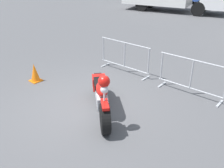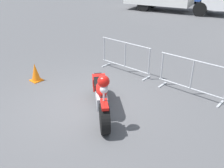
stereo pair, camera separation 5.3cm
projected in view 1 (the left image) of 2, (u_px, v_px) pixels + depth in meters
ground_plane at (84, 105)px, 6.70m from camera, size 120.00×120.00×0.00m
motorcycle at (101, 94)px, 6.18m from camera, size 1.94×1.68×1.35m
crowd_barrier_near at (125, 57)px, 8.49m from camera, size 2.02×0.50×1.07m
crowd_barrier_far at (191, 77)px, 7.03m from camera, size 2.02×0.50×1.07m
traffic_cone at (35, 73)px, 7.93m from camera, size 0.34×0.34×0.59m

